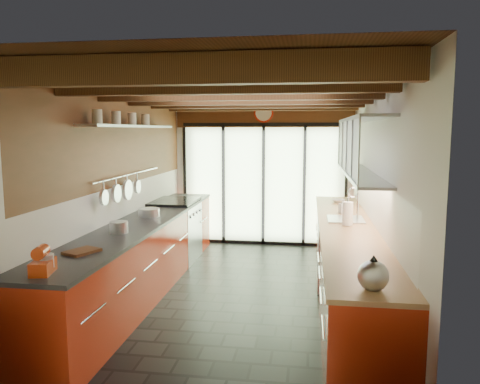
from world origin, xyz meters
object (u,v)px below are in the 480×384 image
Objects in this scene: stand_mixer at (43,262)px; soap_bottle at (343,206)px; paper_towel at (348,214)px; bowl at (338,201)px; kettle at (373,274)px.

soap_bottle is (2.54, 3.12, 0.01)m from stand_mixer.
paper_towel is 1.79m from bowl.
paper_towel is at bearing -90.00° from soap_bottle.
stand_mixer is at bearing -138.00° from paper_towel.
stand_mixer is 4.03m from soap_bottle.
stand_mixer is 1.44× the size of soap_bottle.
kettle is 4.08m from bowl.
paper_towel is 1.73× the size of soap_bottle.
kettle reaches higher than bowl.
paper_towel reaches higher than stand_mixer.
paper_towel is 0.84m from soap_bottle.
kettle is at bearing -0.14° from stand_mixer.
kettle is at bearing -90.00° from paper_towel.
stand_mixer is 2.54m from kettle.
paper_towel is (0.00, 2.29, 0.03)m from kettle.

